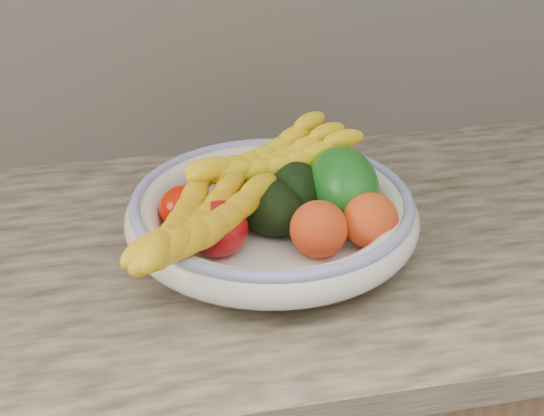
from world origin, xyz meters
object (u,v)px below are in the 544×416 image
(banana_bunch_back, at_px, (270,165))
(banana_bunch_front, at_px, (194,231))
(fruit_bowl, at_px, (272,216))
(green_mango, at_px, (343,185))

(banana_bunch_back, height_order, banana_bunch_front, banana_bunch_back)
(banana_bunch_back, xyz_separation_m, banana_bunch_front, (-0.12, -0.15, -0.01))
(fruit_bowl, distance_m, green_mango, 0.11)
(green_mango, relative_size, banana_bunch_front, 0.45)
(green_mango, bearing_deg, banana_bunch_front, -161.23)
(green_mango, height_order, banana_bunch_back, green_mango)
(fruit_bowl, distance_m, banana_bunch_back, 0.08)
(fruit_bowl, distance_m, banana_bunch_front, 0.14)
(fruit_bowl, relative_size, banana_bunch_front, 1.27)
(fruit_bowl, height_order, banana_bunch_back, banana_bunch_back)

